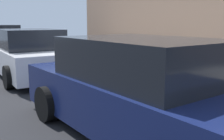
# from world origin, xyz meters

# --- Properties ---
(ground_plane) EXTENTS (40.00, 40.00, 0.00)m
(ground_plane) POSITION_xyz_m (0.00, 0.00, 0.00)
(ground_plane) COLOR black
(sidewalk_curb) EXTENTS (18.00, 5.00, 0.14)m
(sidewalk_curb) POSITION_xyz_m (0.00, -2.50, 0.07)
(sidewalk_curb) COLOR #ADA89E
(sidewalk_curb) RESTS_ON ground_plane
(suitcase_teal_0) EXTENTS (0.48, 0.27, 0.65)m
(suitcase_teal_0) POSITION_xyz_m (-3.60, -0.45, 0.43)
(suitcase_teal_0) COLOR #0F606B
(suitcase_teal_0) RESTS_ON sidewalk_curb
(suitcase_black_1) EXTENTS (0.49, 0.28, 0.89)m
(suitcase_black_1) POSITION_xyz_m (-3.05, -0.48, 0.42)
(suitcase_black_1) COLOR black
(suitcase_black_1) RESTS_ON sidewalk_curb
(suitcase_olive_2) EXTENTS (0.50, 0.28, 1.02)m
(suitcase_olive_2) POSITION_xyz_m (-2.48, -0.51, 0.51)
(suitcase_olive_2) COLOR #59601E
(suitcase_olive_2) RESTS_ON sidewalk_curb
(suitcase_navy_3) EXTENTS (0.49, 0.21, 0.79)m
(suitcase_navy_3) POSITION_xyz_m (-1.91, -0.56, 0.43)
(suitcase_navy_3) COLOR navy
(suitcase_navy_3) RESTS_ON sidewalk_curb
(suitcase_maroon_4) EXTENTS (0.40, 0.21, 0.77)m
(suitcase_maroon_4) POSITION_xyz_m (-1.39, -0.42, 0.40)
(suitcase_maroon_4) COLOR maroon
(suitcase_maroon_4) RESTS_ON sidewalk_curb
(suitcase_red_5) EXTENTS (0.48, 0.25, 0.98)m
(suitcase_red_5) POSITION_xyz_m (-0.87, -0.46, 0.46)
(suitcase_red_5) COLOR red
(suitcase_red_5) RESTS_ON sidewalk_curb
(suitcase_silver_6) EXTENTS (0.36, 0.21, 0.61)m
(suitcase_silver_6) POSITION_xyz_m (-0.38, -0.41, 0.42)
(suitcase_silver_6) COLOR #9EA0A8
(suitcase_silver_6) RESTS_ON sidewalk_curb
(suitcase_teal_7) EXTENTS (0.41, 0.23, 0.87)m
(suitcase_teal_7) POSITION_xyz_m (0.08, -0.50, 0.46)
(suitcase_teal_7) COLOR #0F606B
(suitcase_teal_7) RESTS_ON sidewalk_curb
(suitcase_black_8) EXTENTS (0.36, 0.20, 0.73)m
(suitcase_black_8) POSITION_xyz_m (0.54, -0.42, 0.40)
(suitcase_black_8) COLOR black
(suitcase_black_8) RESTS_ON sidewalk_curb
(suitcase_olive_9) EXTENTS (0.47, 0.28, 0.84)m
(suitcase_olive_9) POSITION_xyz_m (1.02, -0.51, 0.43)
(suitcase_olive_9) COLOR #59601E
(suitcase_olive_9) RESTS_ON sidewalk_curb
(fire_hydrant) EXTENTS (0.39, 0.21, 0.83)m
(fire_hydrant) POSITION_xyz_m (1.73, -0.49, 0.57)
(fire_hydrant) COLOR red
(fire_hydrant) RESTS_ON sidewalk_curb
(bollard_post) EXTENTS (0.17, 0.17, 0.80)m
(bollard_post) POSITION_xyz_m (2.47, -0.34, 0.54)
(bollard_post) COLOR brown
(bollard_post) RESTS_ON sidewalk_curb
(parked_car_navy_0) EXTENTS (4.86, 2.23, 1.54)m
(parked_car_navy_0) POSITION_xyz_m (-3.99, 1.65, 0.73)
(parked_car_navy_0) COLOR #141E4C
(parked_car_navy_0) RESTS_ON ground_plane
(parked_car_white_1) EXTENTS (4.48, 2.21, 1.54)m
(parked_car_white_1) POSITION_xyz_m (1.62, 1.65, 0.73)
(parked_car_white_1) COLOR silver
(parked_car_white_1) RESTS_ON ground_plane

